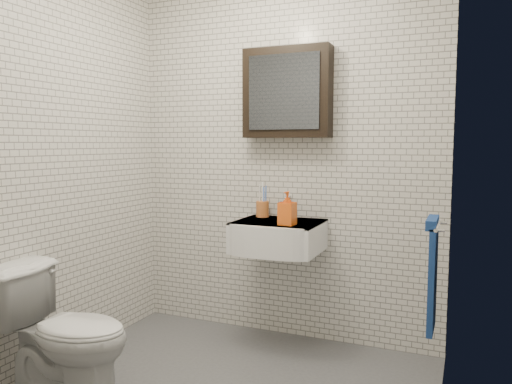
{
  "coord_description": "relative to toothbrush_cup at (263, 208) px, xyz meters",
  "views": [
    {
      "loc": [
        1.19,
        -2.28,
        1.36
      ],
      "look_at": [
        0.03,
        0.45,
        1.07
      ],
      "focal_mm": 35.0,
      "sensor_mm": 36.0,
      "label": 1
    }
  ],
  "objects": [
    {
      "name": "toilet",
      "position": [
        -0.62,
        -1.24,
        -0.55
      ],
      "size": [
        0.75,
        0.47,
        0.72
      ],
      "primitive_type": "imported",
      "rotation": [
        0.0,
        0.0,
        1.67
      ],
      "color": "white",
      "rests_on": "ground"
    },
    {
      "name": "soap_bottle",
      "position": [
        0.28,
        -0.26,
        0.05
      ],
      "size": [
        0.1,
        0.1,
        0.21
      ],
      "primitive_type": "imported",
      "rotation": [
        0.0,
        0.0,
        -0.07
      ],
      "color": "orange",
      "rests_on": "washbasin"
    },
    {
      "name": "room_shell",
      "position": [
        0.12,
        -0.91,
        0.56
      ],
      "size": [
        2.22,
        2.02,
        2.51
      ],
      "color": "silver",
      "rests_on": "ground"
    },
    {
      "name": "toothbrush_cup",
      "position": [
        0.0,
        0.0,
        0.0
      ],
      "size": [
        0.1,
        0.1,
        0.24
      ],
      "rotation": [
        0.0,
        0.0,
        -0.13
      ],
      "color": "#C56B31",
      "rests_on": "washbasin"
    },
    {
      "name": "towel_rail",
      "position": [
        1.17,
        -0.56,
        -0.19
      ],
      "size": [
        0.09,
        0.3,
        0.58
      ],
      "color": "silver",
      "rests_on": "room_shell"
    },
    {
      "name": "faucet",
      "position": [
        0.17,
        0.02,
        0.01
      ],
      "size": [
        0.06,
        0.2,
        0.15
      ],
      "color": "silver",
      "rests_on": "washbasin"
    },
    {
      "name": "mirror_cabinet",
      "position": [
        0.17,
        0.01,
        0.79
      ],
      "size": [
        0.6,
        0.15,
        0.6
      ],
      "color": "black",
      "rests_on": "room_shell"
    },
    {
      "name": "washbasin",
      "position": [
        0.17,
        -0.18,
        -0.16
      ],
      "size": [
        0.55,
        0.5,
        0.2
      ],
      "color": "white",
      "rests_on": "room_shell"
    }
  ]
}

